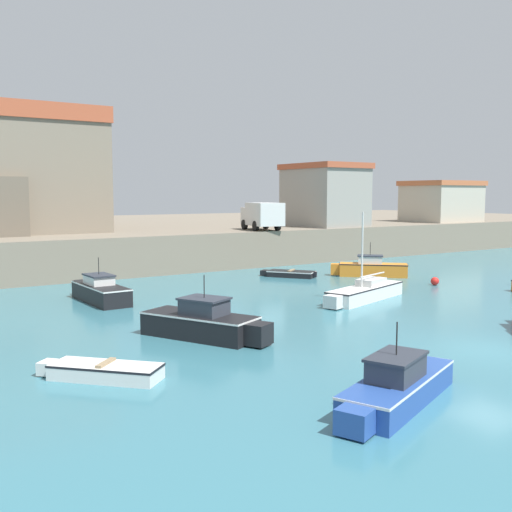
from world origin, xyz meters
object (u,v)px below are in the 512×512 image
at_px(motorboat_orange_1, 371,268).
at_px(motorboat_black_9, 100,291).
at_px(motorboat_black_7, 204,323).
at_px(truck_on_quay, 262,215).
at_px(dinghy_white_2, 102,371).
at_px(motorboat_blue_8, 397,386).
at_px(mooring_buoy, 435,281).
at_px(church, 7,166).
at_px(harbor_shed_near_wharf, 324,195).
at_px(harbor_shed_mid_row, 441,201).
at_px(dinghy_black_6, 290,273).
at_px(sailboat_white_5, 365,292).

relative_size(motorboat_orange_1, motorboat_black_9, 0.82).
xyz_separation_m(motorboat_black_7, truck_on_quay, (15.72, 19.30, 3.39)).
relative_size(dinghy_white_2, motorboat_blue_8, 0.62).
bearing_deg(dinghy_white_2, mooring_buoy, 16.85).
height_order(motorboat_black_9, church, church).
distance_m(mooring_buoy, truck_on_quay, 15.80).
height_order(motorboat_black_9, harbor_shed_near_wharf, harbor_shed_near_wharf).
height_order(motorboat_black_7, harbor_shed_mid_row, harbor_shed_mid_row).
distance_m(motorboat_black_7, harbor_shed_mid_row, 45.40).
bearing_deg(dinghy_black_6, motorboat_black_7, -137.31).
distance_m(dinghy_white_2, harbor_shed_mid_row, 51.33).
bearing_deg(dinghy_black_6, motorboat_black_9, -171.36).
distance_m(dinghy_black_6, harbor_shed_near_wharf, 14.83).
distance_m(church, truck_on_quay, 20.76).
bearing_deg(church, motorboat_orange_1, -47.64).
xyz_separation_m(sailboat_white_5, mooring_buoy, (7.36, 1.48, -0.20)).
relative_size(sailboat_white_5, harbor_shed_near_wharf, 0.93).
height_order(sailboat_white_5, mooring_buoy, sailboat_white_5).
bearing_deg(motorboat_blue_8, motorboat_orange_1, 47.47).
distance_m(motorboat_orange_1, motorboat_black_9, 18.99).
relative_size(dinghy_white_2, motorboat_black_7, 0.64).
bearing_deg(church, harbor_shed_near_wharf, -20.63).
bearing_deg(sailboat_white_5, dinghy_black_6, 78.01).
bearing_deg(harbor_shed_near_wharf, motorboat_black_7, -138.21).
bearing_deg(truck_on_quay, harbor_shed_mid_row, 5.08).
xyz_separation_m(dinghy_white_2, mooring_buoy, (23.76, 7.20, -0.01)).
xyz_separation_m(harbor_shed_near_wharf, harbor_shed_mid_row, (16.00, 0.17, -0.67)).
bearing_deg(harbor_shed_near_wharf, church, 159.37).
distance_m(sailboat_white_5, harbor_shed_near_wharf, 22.94).
height_order(motorboat_blue_8, harbor_shed_near_wharf, harbor_shed_near_wharf).
relative_size(motorboat_orange_1, motorboat_blue_8, 0.80).
bearing_deg(motorboat_blue_8, truck_on_quay, 62.66).
height_order(church, truck_on_quay, church).
relative_size(church, truck_on_quay, 3.61).
relative_size(dinghy_black_6, motorboat_black_9, 0.66).
height_order(motorboat_orange_1, dinghy_black_6, motorboat_orange_1).
distance_m(motorboat_orange_1, church, 29.69).
relative_size(sailboat_white_5, harbor_shed_mid_row, 0.92).
xyz_separation_m(motorboat_orange_1, mooring_buoy, (0.45, -5.19, -0.31)).
distance_m(dinghy_black_6, truck_on_quay, 8.33).
bearing_deg(truck_on_quay, harbor_shed_near_wharf, 13.70).
bearing_deg(motorboat_orange_1, harbor_shed_near_wharf, 64.68).
relative_size(motorboat_black_9, truck_on_quay, 1.20).
bearing_deg(mooring_buoy, church, 126.86).
height_order(motorboat_blue_8, mooring_buoy, motorboat_blue_8).
distance_m(motorboat_blue_8, church, 40.91).
xyz_separation_m(motorboat_black_9, church, (-0.41, 20.55, 7.36)).
bearing_deg(motorboat_black_9, motorboat_black_7, -85.55).
bearing_deg(mooring_buoy, motorboat_orange_1, 94.90).
xyz_separation_m(dinghy_black_6, truck_on_quay, (2.42, 7.03, 3.77)).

